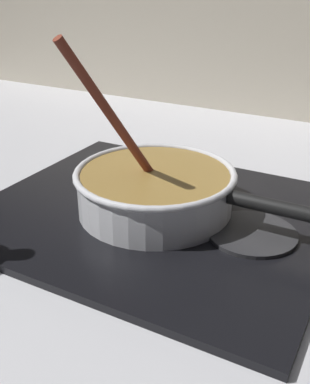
{
  "coord_description": "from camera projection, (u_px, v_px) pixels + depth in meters",
  "views": [
    {
      "loc": [
        0.4,
        -0.48,
        0.37
      ],
      "look_at": [
        0.07,
        0.12,
        0.05
      ],
      "focal_mm": 43.22,
      "sensor_mm": 36.0,
      "label": 1
    }
  ],
  "objects": [
    {
      "name": "burner_ring",
      "position": [
        155.0,
        208.0,
        0.76
      ],
      "size": [
        0.17,
        0.17,
        0.01
      ],
      "primitive_type": "torus",
      "color": "#592D0C",
      "rests_on": "hob_plate"
    },
    {
      "name": "hob_plate",
      "position": [
        155.0,
        213.0,
        0.77
      ],
      "size": [
        0.56,
        0.48,
        0.01
      ],
      "primitive_type": "cube",
      "color": "black",
      "rests_on": "ground"
    },
    {
      "name": "backsplash_wall",
      "position": [
        254.0,
        11.0,
        1.21
      ],
      "size": [
        2.4,
        0.02,
        0.55
      ],
      "primitive_type": "cube",
      "color": "#B2A893",
      "rests_on": "ground"
    },
    {
      "name": "cooking_pan",
      "position": [
        156.0,
        189.0,
        0.75
      ],
      "size": [
        0.43,
        0.26,
        0.29
      ],
      "color": "silver",
      "rests_on": "hob_plate"
    },
    {
      "name": "spare_burner",
      "position": [
        252.0,
        233.0,
        0.69
      ],
      "size": [
        0.13,
        0.13,
        0.01
      ],
      "primitive_type": "cylinder",
      "color": "#262628",
      "rests_on": "hob_plate"
    },
    {
      "name": "ground",
      "position": [
        79.0,
        249.0,
        0.72
      ],
      "size": [
        2.4,
        1.6,
        0.04
      ],
      "primitive_type": "cube",
      "color": "#B7B7BC"
    }
  ]
}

